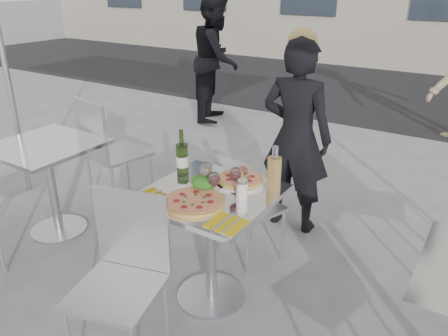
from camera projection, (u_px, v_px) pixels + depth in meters
The scene contains 21 objects.
ground at pixel (211, 297), 2.81m from camera, with size 80.00×80.00×0.00m, color slate.
street_asphalt at pixel (415, 93), 7.83m from camera, with size 24.00×5.00×0.00m, color black.
main_table at pixel (210, 224), 2.60m from camera, with size 0.72×0.72×0.75m.
side_table_left at pixel (49, 170), 3.34m from camera, with size 0.72×0.72×0.75m.
chair_far at pixel (242, 200), 2.98m from camera, with size 0.49×0.49×0.83m.
chair_near at pixel (124, 266), 2.22m from camera, with size 0.51×0.52×0.91m.
side_chair_lfar at pixel (106, 146), 3.67m from camera, with size 0.54×0.55×1.00m.
woman_diner at pixel (296, 137), 3.35m from camera, with size 0.56×0.37×1.53m, color black.
pedestrian_a at pixel (216, 59), 6.08m from camera, with size 0.84×0.66×1.74m, color black.
pizza_near at pixel (194, 201), 2.39m from camera, with size 0.34×0.34×0.02m.
pizza_far at pixel (240, 180), 2.64m from camera, with size 0.32×0.32×0.03m.
salad_plate at pixel (204, 183), 2.55m from camera, with size 0.22×0.22×0.09m.
wine_bottle at pixel (182, 158), 2.70m from camera, with size 0.07×0.08×0.29m.
carafe at pixel (274, 174), 2.46m from camera, with size 0.08×0.08×0.29m.
sugar_shaker at pixel (242, 189), 2.44m from camera, with size 0.06×0.06×0.11m.
wineglass_white_a at pixel (205, 171), 2.52m from camera, with size 0.07×0.07×0.16m.
wineglass_white_b at pixel (207, 169), 2.55m from camera, with size 0.07×0.07×0.16m.
wineglass_red_a at pixel (214, 180), 2.41m from camera, with size 0.07×0.07×0.16m.
wineglass_red_b at pixel (235, 175), 2.47m from camera, with size 0.07×0.07×0.16m.
napkin_left at pixel (149, 197), 2.46m from camera, with size 0.22×0.22×0.01m.
napkin_right at pixel (227, 223), 2.19m from camera, with size 0.18×0.20×0.01m.
Camera 1 is at (1.29, -1.85, 1.88)m, focal length 35.00 mm.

